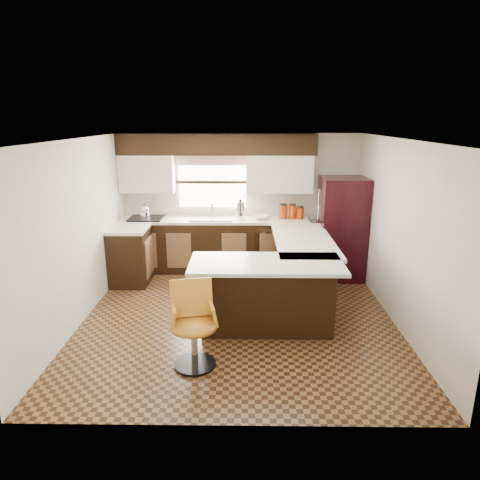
{
  "coord_description": "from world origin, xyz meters",
  "views": [
    {
      "loc": [
        0.1,
        -5.42,
        2.66
      ],
      "look_at": [
        0.02,
        0.45,
        0.97
      ],
      "focal_mm": 32.0,
      "sensor_mm": 36.0,
      "label": 1
    }
  ],
  "objects_px": {
    "refrigerator": "(341,229)",
    "peninsula_return": "(267,296)",
    "peninsula_long": "(299,270)",
    "bar_chair": "(194,327)"
  },
  "relations": [
    {
      "from": "peninsula_long",
      "to": "peninsula_return",
      "type": "bearing_deg",
      "value": -118.3
    },
    {
      "from": "refrigerator",
      "to": "bar_chair",
      "type": "bearing_deg",
      "value": -127.74
    },
    {
      "from": "peninsula_long",
      "to": "bar_chair",
      "type": "bearing_deg",
      "value": -126.1
    },
    {
      "from": "refrigerator",
      "to": "peninsula_long",
      "type": "bearing_deg",
      "value": -130.79
    },
    {
      "from": "refrigerator",
      "to": "peninsula_return",
      "type": "bearing_deg",
      "value": -124.91
    },
    {
      "from": "peninsula_long",
      "to": "refrigerator",
      "type": "distance_m",
      "value": 1.31
    },
    {
      "from": "refrigerator",
      "to": "bar_chair",
      "type": "relative_size",
      "value": 1.81
    },
    {
      "from": "peninsula_return",
      "to": "peninsula_long",
      "type": "bearing_deg",
      "value": 61.7
    },
    {
      "from": "refrigerator",
      "to": "bar_chair",
      "type": "xyz_separation_m",
      "value": [
        -2.17,
        -2.8,
        -0.38
      ]
    },
    {
      "from": "peninsula_long",
      "to": "peninsula_return",
      "type": "distance_m",
      "value": 1.11
    }
  ]
}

